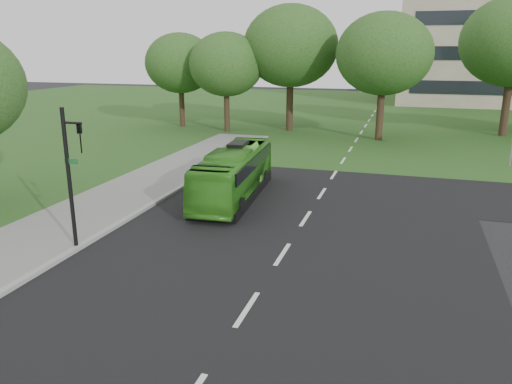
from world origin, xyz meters
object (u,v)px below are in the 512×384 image
bus (234,173)px  traffic_light (72,169)px  tree_park_c (384,54)px  tree_park_b (291,46)px  tree_park_f (180,63)px  tree_park_a (226,64)px

bus → traffic_light: 8.61m
tree_park_c → bus: bearing=-107.0°
tree_park_b → traffic_light: tree_park_b is taller
tree_park_b → tree_park_c: size_ratio=1.10×
tree_park_f → bus: (12.38, -20.58, -4.52)m
tree_park_f → bus: 24.44m
tree_park_c → tree_park_b: bearing=160.4°
bus → tree_park_b: bearing=91.7°
tree_park_b → traffic_light: (-0.77, -29.04, -4.20)m
tree_park_f → traffic_light: (9.31, -28.42, -2.74)m
tree_park_c → traffic_light: 27.86m
tree_park_b → tree_park_a: bearing=-156.6°
tree_park_a → tree_park_f: 5.25m
tree_park_b → bus: 22.15m
tree_park_a → tree_park_b: (5.07, 2.19, 1.48)m
tree_park_f → bus: size_ratio=0.98×
tree_park_c → bus: size_ratio=1.13×
tree_park_a → tree_park_c: bearing=-2.8°
tree_park_c → bus: (-5.61, -18.38, -5.38)m
bus → traffic_light: size_ratio=1.69×
tree_park_a → tree_park_b: size_ratio=0.79×
tree_park_a → tree_park_c: size_ratio=0.86×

